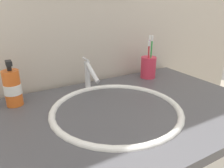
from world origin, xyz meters
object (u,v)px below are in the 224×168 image
faucet (89,74)px  toothbrush_cup (148,67)px  soap_dispenser (13,88)px  toothbrush_purple (149,53)px  toothbrush_red (149,57)px  toothbrush_green (151,55)px

faucet → toothbrush_cup: faucet is taller
toothbrush_cup → soap_dispenser: bearing=-179.9°
faucet → toothbrush_purple: size_ratio=0.72×
faucet → toothbrush_red: (0.31, -0.02, 0.04)m
toothbrush_red → toothbrush_cup: bearing=46.8°
faucet → toothbrush_green: toothbrush_green is taller
toothbrush_green → soap_dispenser: toothbrush_green is taller
toothbrush_red → faucet: bearing=176.0°
soap_dispenser → toothbrush_red: bearing=-1.9°
faucet → toothbrush_cup: size_ratio=1.35×
toothbrush_cup → soap_dispenser: size_ratio=0.61×
faucet → toothbrush_purple: 0.36m
toothbrush_cup → toothbrush_green: 0.07m
faucet → soap_dispenser: soap_dispenser is taller
toothbrush_green → faucet: bearing=176.7°
soap_dispenser → faucet: bearing=0.2°
toothbrush_cup → toothbrush_green: (-0.00, -0.02, 0.07)m
toothbrush_cup → toothbrush_purple: (0.03, 0.04, 0.06)m
faucet → toothbrush_green: 0.33m
toothbrush_purple → toothbrush_green: bearing=-119.2°
faucet → soap_dispenser: 0.31m
toothbrush_cup → faucet: bearing=-179.9°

